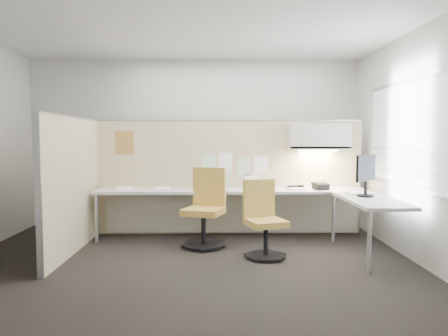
{
  "coord_description": "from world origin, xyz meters",
  "views": [
    {
      "loc": [
        0.37,
        -5.16,
        1.5
      ],
      "look_at": [
        0.47,
        0.8,
        1.08
      ],
      "focal_mm": 35.0,
      "sensor_mm": 36.0,
      "label": 1
    }
  ],
  "objects_px": {
    "chair_left": "(205,210)",
    "chair_right": "(263,222)",
    "desk": "(255,199)",
    "phone": "(320,186)",
    "monitor": "(366,173)"
  },
  "relations": [
    {
      "from": "chair_left",
      "to": "chair_right",
      "type": "relative_size",
      "value": 1.12
    },
    {
      "from": "chair_left",
      "to": "desk",
      "type": "bearing_deg",
      "value": 44.24
    },
    {
      "from": "desk",
      "to": "phone",
      "type": "bearing_deg",
      "value": 5.14
    },
    {
      "from": "chair_right",
      "to": "phone",
      "type": "distance_m",
      "value": 1.4
    },
    {
      "from": "desk",
      "to": "chair_left",
      "type": "height_order",
      "value": "chair_left"
    },
    {
      "from": "chair_right",
      "to": "chair_left",
      "type": "bearing_deg",
      "value": 125.22
    },
    {
      "from": "monitor",
      "to": "phone",
      "type": "relative_size",
      "value": 2.15
    },
    {
      "from": "desk",
      "to": "phone",
      "type": "height_order",
      "value": "phone"
    },
    {
      "from": "monitor",
      "to": "phone",
      "type": "height_order",
      "value": "monitor"
    },
    {
      "from": "chair_right",
      "to": "monitor",
      "type": "height_order",
      "value": "monitor"
    },
    {
      "from": "desk",
      "to": "chair_right",
      "type": "height_order",
      "value": "chair_right"
    },
    {
      "from": "desk",
      "to": "chair_left",
      "type": "bearing_deg",
      "value": -154.67
    },
    {
      "from": "desk",
      "to": "phone",
      "type": "distance_m",
      "value": 0.99
    },
    {
      "from": "desk",
      "to": "monitor",
      "type": "relative_size",
      "value": 7.44
    },
    {
      "from": "chair_right",
      "to": "monitor",
      "type": "xyz_separation_m",
      "value": [
        1.35,
        0.19,
        0.6
      ]
    }
  ]
}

